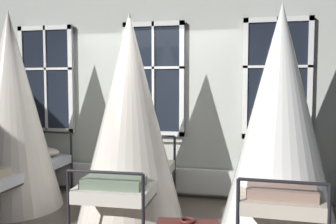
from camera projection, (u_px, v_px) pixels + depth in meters
The scene contains 6 objects.
ground at pixel (128, 223), 4.57m from camera, with size 17.66×17.66×0.00m, color brown.
back_wall_with_windows at pixel (155, 83), 5.74m from camera, with size 8.42×0.10×3.42m, color #B2B7AD.
window_bank at pixel (153, 127), 5.67m from camera, with size 4.53×0.10×2.56m.
cot_first at pixel (11, 113), 5.09m from camera, with size 1.33×1.85×2.69m.
cot_second at pixel (130, 120), 4.65m from camera, with size 1.33×1.86×2.58m.
cot_third at pixel (280, 122), 4.27m from camera, with size 1.33×1.86×2.62m.
Camera 1 is at (1.46, -4.24, 1.70)m, focal length 39.93 mm.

